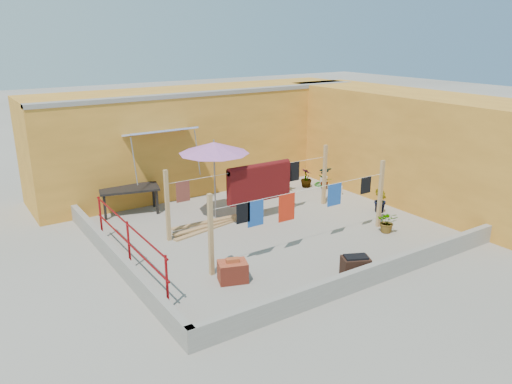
% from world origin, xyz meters
% --- Properties ---
extents(ground, '(80.00, 80.00, 0.00)m').
position_xyz_m(ground, '(0.00, 0.00, 0.00)').
color(ground, '#9E998E').
rests_on(ground, ground).
extents(wall_back, '(11.00, 3.27, 3.21)m').
position_xyz_m(wall_back, '(0.50, 4.69, 1.61)').
color(wall_back, gold).
rests_on(wall_back, ground).
extents(wall_right, '(2.40, 9.00, 3.20)m').
position_xyz_m(wall_right, '(5.20, 0.00, 1.60)').
color(wall_right, gold).
rests_on(wall_right, ground).
extents(parapet_front, '(8.30, 0.16, 0.44)m').
position_xyz_m(parapet_front, '(0.00, -3.58, 0.22)').
color(parapet_front, gray).
rests_on(parapet_front, ground).
extents(parapet_left, '(0.16, 7.30, 0.44)m').
position_xyz_m(parapet_left, '(-4.08, 0.00, 0.22)').
color(parapet_left, gray).
rests_on(parapet_left, ground).
extents(red_railing, '(0.05, 4.20, 1.10)m').
position_xyz_m(red_railing, '(-3.85, -0.20, 0.72)').
color(red_railing, '#9D0F14').
rests_on(red_railing, ground).
extents(clothesline_rig, '(5.09, 2.35, 1.80)m').
position_xyz_m(clothesline_rig, '(0.13, 0.57, 1.02)').
color(clothesline_rig, tan).
rests_on(clothesline_rig, ground).
extents(patio_umbrella, '(2.30, 2.30, 2.24)m').
position_xyz_m(patio_umbrella, '(-0.86, 1.38, 2.01)').
color(patio_umbrella, gray).
rests_on(patio_umbrella, ground).
extents(outdoor_table, '(1.76, 1.17, 0.76)m').
position_xyz_m(outdoor_table, '(-2.61, 3.20, 0.68)').
color(outdoor_table, black).
rests_on(outdoor_table, ground).
extents(brick_stack, '(0.70, 0.60, 0.51)m').
position_xyz_m(brick_stack, '(-2.28, -1.90, 0.22)').
color(brick_stack, '#AA3927').
rests_on(brick_stack, ground).
extents(lumber_pile, '(2.32, 0.63, 0.14)m').
position_xyz_m(lumber_pile, '(-1.27, 0.99, 0.07)').
color(lumber_pile, tan).
rests_on(lumber_pile, ground).
extents(brazier, '(0.67, 0.58, 0.51)m').
position_xyz_m(brazier, '(-0.09, -3.20, 0.25)').
color(brazier, black).
rests_on(brazier, ground).
extents(white_basin, '(0.45, 0.45, 0.08)m').
position_xyz_m(white_basin, '(0.26, -3.20, 0.04)').
color(white_basin, silver).
rests_on(white_basin, ground).
extents(water_jug_a, '(0.21, 0.21, 0.33)m').
position_xyz_m(water_jug_a, '(3.49, 1.20, 0.14)').
color(water_jug_a, silver).
rests_on(water_jug_a, ground).
extents(water_jug_b, '(0.24, 0.24, 0.38)m').
position_xyz_m(water_jug_b, '(3.70, 2.19, 0.17)').
color(water_jug_b, silver).
rests_on(water_jug_b, ground).
extents(green_hose, '(0.47, 0.47, 0.07)m').
position_xyz_m(green_hose, '(3.70, 2.30, 0.03)').
color(green_hose, '#19741A').
rests_on(green_hose, ground).
extents(plant_back_a, '(0.95, 0.90, 0.84)m').
position_xyz_m(plant_back_a, '(2.05, 2.42, 0.42)').
color(plant_back_a, '#1F5E1A').
rests_on(plant_back_a, ground).
extents(plant_back_b, '(0.40, 0.40, 0.64)m').
position_xyz_m(plant_back_b, '(3.13, 2.41, 0.32)').
color(plant_back_b, '#1F5E1A').
rests_on(plant_back_b, ground).
extents(plant_right_a, '(0.50, 0.44, 0.80)m').
position_xyz_m(plant_right_a, '(3.51, 1.91, 0.40)').
color(plant_right_a, '#1F5E1A').
rests_on(plant_right_a, ground).
extents(plant_right_b, '(0.46, 0.50, 0.74)m').
position_xyz_m(plant_right_b, '(3.34, -0.68, 0.37)').
color(plant_right_b, '#1F5E1A').
rests_on(plant_right_b, ground).
extents(plant_right_c, '(0.68, 0.68, 0.58)m').
position_xyz_m(plant_right_c, '(2.39, -1.82, 0.29)').
color(plant_right_c, '#1F5E1A').
rests_on(plant_right_c, ground).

